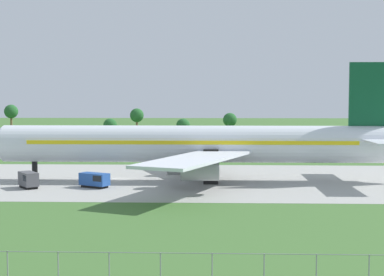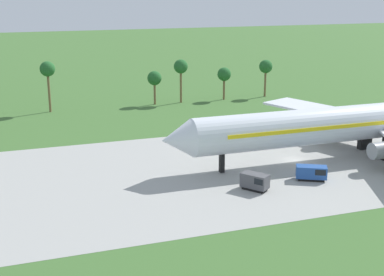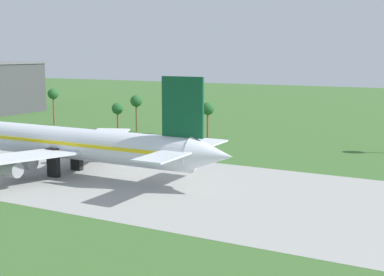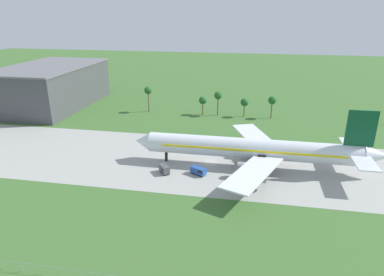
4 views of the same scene
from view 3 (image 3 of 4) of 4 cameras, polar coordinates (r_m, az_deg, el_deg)
ground_plane at (r=121.65m, az=-18.44°, el=-2.69°), size 600.00×600.00×0.00m
taxiway_strip at (r=121.65m, az=-18.44°, el=-2.69°), size 320.00×44.00×0.02m
jet_airliner at (r=109.73m, az=-14.01°, el=-0.44°), size 76.41×54.69×19.86m
palm_tree_row at (r=156.51m, az=-2.44°, el=3.30°), size 110.77×3.60×12.18m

